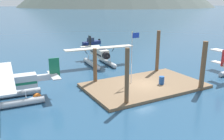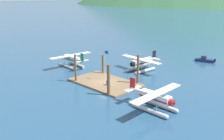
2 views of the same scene
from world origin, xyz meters
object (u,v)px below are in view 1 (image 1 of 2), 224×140
object	(u,v)px
flagpole	(133,51)
boat_navy_open_north	(91,42)
mooring_buoy	(37,97)
fuel_drum	(162,80)
seaplane_cream_bow_centre	(99,55)
seaplane_silver_port_fwd	(10,86)

from	to	relation	value
flagpole	boat_navy_open_north	bearing A→B (deg)	75.63
flagpole	mooring_buoy	xyz separation A→B (m)	(-10.34, 0.47, -3.49)
fuel_drum	mooring_buoy	bearing A→B (deg)	169.39
seaplane_cream_bow_centre	boat_navy_open_north	distance (m)	18.13
flagpole	seaplane_cream_bow_centre	world-z (taller)	flagpole
seaplane_silver_port_fwd	fuel_drum	bearing A→B (deg)	-12.67
seaplane_silver_port_fwd	seaplane_cream_bow_centre	size ratio (longest dim) A/B	1.00
mooring_buoy	seaplane_cream_bow_centre	size ratio (longest dim) A/B	0.08
mooring_buoy	seaplane_cream_bow_centre	bearing A→B (deg)	40.55
mooring_buoy	boat_navy_open_north	size ratio (longest dim) A/B	0.17
mooring_buoy	seaplane_cream_bow_centre	distance (m)	14.59
fuel_drum	mooring_buoy	world-z (taller)	fuel_drum
seaplane_silver_port_fwd	mooring_buoy	bearing A→B (deg)	-24.07
fuel_drum	boat_navy_open_north	bearing A→B (deg)	81.53
flagpole	seaplane_silver_port_fwd	distance (m)	12.83
flagpole	boat_navy_open_north	world-z (taller)	flagpole
flagpole	seaplane_cream_bow_centre	distance (m)	10.22
fuel_drum	seaplane_cream_bow_centre	distance (m)	12.06
mooring_buoy	seaplane_silver_port_fwd	xyz separation A→B (m)	(-2.19, 0.98, 1.17)
mooring_buoy	seaplane_silver_port_fwd	bearing A→B (deg)	155.93
seaplane_cream_bow_centre	boat_navy_open_north	world-z (taller)	seaplane_cream_bow_centre
seaplane_silver_port_fwd	seaplane_cream_bow_centre	world-z (taller)	same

